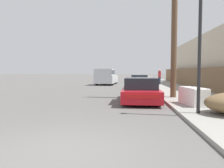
{
  "coord_description": "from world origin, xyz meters",
  "views": [
    {
      "loc": [
        1.38,
        -4.14,
        1.63
      ],
      "look_at": [
        0.21,
        10.43,
        0.76
      ],
      "focal_mm": 35.0,
      "sensor_mm": 36.0,
      "label": 1
    }
  ],
  "objects_px": {
    "car_parked_mid": "(139,81)",
    "pedestrian": "(159,76)",
    "discarded_fridge": "(193,96)",
    "utility_pole": "(174,23)",
    "parked_sports_car_red": "(140,91)",
    "pickup_truck": "(106,77)",
    "street_lamp": "(200,40)"
  },
  "relations": [
    {
      "from": "street_lamp",
      "to": "pedestrian",
      "type": "distance_m",
      "value": 17.4
    },
    {
      "from": "pedestrian",
      "to": "parked_sports_car_red",
      "type": "bearing_deg",
      "value": -101.69
    },
    {
      "from": "pickup_truck",
      "to": "pedestrian",
      "type": "relative_size",
      "value": 3.24
    },
    {
      "from": "street_lamp",
      "to": "pedestrian",
      "type": "relative_size",
      "value": 2.58
    },
    {
      "from": "pickup_truck",
      "to": "pedestrian",
      "type": "distance_m",
      "value": 6.26
    },
    {
      "from": "pickup_truck",
      "to": "utility_pole",
      "type": "bearing_deg",
      "value": 115.46
    },
    {
      "from": "car_parked_mid",
      "to": "parked_sports_car_red",
      "type": "bearing_deg",
      "value": -92.45
    },
    {
      "from": "parked_sports_car_red",
      "to": "utility_pole",
      "type": "xyz_separation_m",
      "value": [
        1.95,
        1.26,
        3.79
      ]
    },
    {
      "from": "discarded_fridge",
      "to": "street_lamp",
      "type": "distance_m",
      "value": 3.01
    },
    {
      "from": "pickup_truck",
      "to": "utility_pole",
      "type": "xyz_separation_m",
      "value": [
        5.33,
        -13.17,
        3.43
      ]
    },
    {
      "from": "street_lamp",
      "to": "parked_sports_car_red",
      "type": "bearing_deg",
      "value": 117.61
    },
    {
      "from": "car_parked_mid",
      "to": "utility_pole",
      "type": "height_order",
      "value": "utility_pole"
    },
    {
      "from": "car_parked_mid",
      "to": "pedestrian",
      "type": "bearing_deg",
      "value": 53.19
    },
    {
      "from": "utility_pole",
      "to": "discarded_fridge",
      "type": "bearing_deg",
      "value": -83.64
    },
    {
      "from": "car_parked_mid",
      "to": "street_lamp",
      "type": "relative_size",
      "value": 1.04
    },
    {
      "from": "car_parked_mid",
      "to": "utility_pole",
      "type": "relative_size",
      "value": 0.56
    },
    {
      "from": "discarded_fridge",
      "to": "car_parked_mid",
      "type": "distance_m",
      "value": 12.05
    },
    {
      "from": "pickup_truck",
      "to": "utility_pole",
      "type": "height_order",
      "value": "utility_pole"
    },
    {
      "from": "parked_sports_car_red",
      "to": "car_parked_mid",
      "type": "height_order",
      "value": "parked_sports_car_red"
    },
    {
      "from": "pickup_truck",
      "to": "pedestrian",
      "type": "bearing_deg",
      "value": 176.69
    },
    {
      "from": "utility_pole",
      "to": "street_lamp",
      "type": "bearing_deg",
      "value": -90.75
    },
    {
      "from": "pickup_truck",
      "to": "street_lamp",
      "type": "bearing_deg",
      "value": 109.71
    },
    {
      "from": "car_parked_mid",
      "to": "pedestrian",
      "type": "relative_size",
      "value": 2.7
    },
    {
      "from": "discarded_fridge",
      "to": "pickup_truck",
      "type": "bearing_deg",
      "value": 100.54
    },
    {
      "from": "car_parked_mid",
      "to": "pickup_truck",
      "type": "bearing_deg",
      "value": 131.29
    },
    {
      "from": "car_parked_mid",
      "to": "pedestrian",
      "type": "xyz_separation_m",
      "value": [
        2.5,
        3.41,
        0.42
      ]
    },
    {
      "from": "pedestrian",
      "to": "street_lamp",
      "type": "bearing_deg",
      "value": -93.14
    },
    {
      "from": "discarded_fridge",
      "to": "pickup_truck",
      "type": "height_order",
      "value": "pickup_truck"
    },
    {
      "from": "car_parked_mid",
      "to": "utility_pole",
      "type": "bearing_deg",
      "value": -80.44
    },
    {
      "from": "parked_sports_car_red",
      "to": "pedestrian",
      "type": "height_order",
      "value": "pedestrian"
    },
    {
      "from": "discarded_fridge",
      "to": "pedestrian",
      "type": "bearing_deg",
      "value": 79.0
    },
    {
      "from": "pedestrian",
      "to": "utility_pole",
      "type": "bearing_deg",
      "value": -94.07
    }
  ]
}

